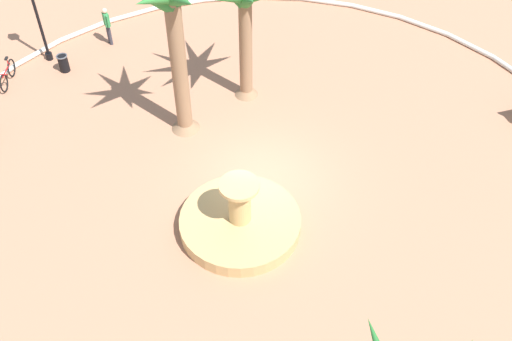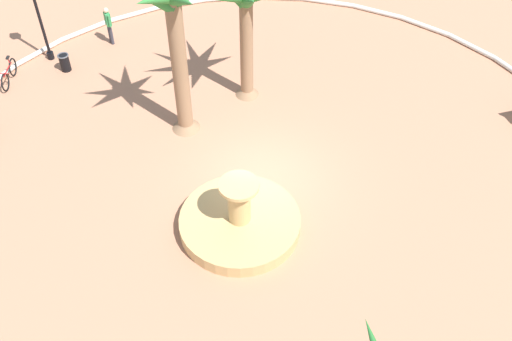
% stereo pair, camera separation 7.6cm
% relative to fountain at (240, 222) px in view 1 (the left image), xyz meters
% --- Properties ---
extents(ground_plane, '(80.00, 80.00, 0.00)m').
position_rel_fountain_xyz_m(ground_plane, '(-1.15, -1.93, -0.29)').
color(ground_plane, tan).
extents(plaza_curb, '(23.87, 23.87, 0.20)m').
position_rel_fountain_xyz_m(plaza_curb, '(-1.15, -1.93, -0.19)').
color(plaza_curb, silver).
rests_on(plaza_curb, ground).
extents(fountain, '(3.72, 3.72, 1.95)m').
position_rel_fountain_xyz_m(fountain, '(0.00, 0.00, 0.00)').
color(fountain, tan).
rests_on(fountain, ground).
extents(palm_tree_near_fountain, '(4.01, 3.83, 5.21)m').
position_rel_fountain_xyz_m(palm_tree_near_fountain, '(-1.60, -6.43, 3.62)').
color(palm_tree_near_fountain, '#8E6B4C').
rests_on(palm_tree_near_fountain, ground).
extents(palm_tree_by_curb, '(3.14, 3.23, 6.01)m').
position_rel_fountain_xyz_m(palm_tree_by_curb, '(0.97, -5.01, 3.91)').
color(palm_tree_by_curb, '#8E6B4C').
rests_on(palm_tree_by_curb, ground).
extents(lamppost, '(0.32, 0.32, 4.36)m').
position_rel_fountain_xyz_m(lamppost, '(5.87, -10.60, 2.26)').
color(lamppost, black).
rests_on(lamppost, ground).
extents(trash_bin, '(0.46, 0.46, 0.73)m').
position_rel_fountain_xyz_m(trash_bin, '(5.24, -9.62, 0.09)').
color(trash_bin, black).
rests_on(trash_bin, ground).
extents(bicycle_red_frame, '(0.54, 1.69, 0.94)m').
position_rel_fountain_xyz_m(bicycle_red_frame, '(7.37, -9.28, 0.09)').
color(bicycle_red_frame, black).
rests_on(bicycle_red_frame, ground).
extents(person_cyclist_helmet, '(0.29, 0.51, 1.67)m').
position_rel_fountain_xyz_m(person_cyclist_helmet, '(3.33, -11.22, 0.64)').
color(person_cyclist_helmet, '#33333D').
rests_on(person_cyclist_helmet, ground).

